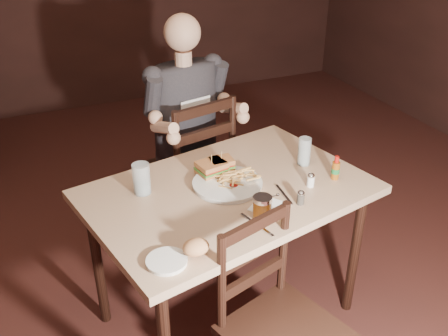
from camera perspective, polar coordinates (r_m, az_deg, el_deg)
name	(u,v)px	position (r m, az deg, el deg)	size (l,w,h in m)	color
room_shell	(190,79)	(1.69, -3.95, 10.08)	(7.00, 7.00, 7.00)	black
main_table	(228,203)	(2.30, 0.50, -3.98)	(1.39, 1.07, 0.77)	tan
chair_far	(187,170)	(2.99, -4.25, -0.23)	(0.45, 0.50, 0.98)	black
chair_near	(285,334)	(2.05, 7.00, -18.28)	(0.41, 0.45, 0.89)	black
diner	(188,99)	(2.76, -4.08, 7.89)	(0.52, 0.41, 0.90)	#2D2B30
dinner_plate	(227,185)	(2.27, 0.39, -1.92)	(0.31, 0.31, 0.02)	white
sandwich_left	(221,161)	(2.35, -0.30, 0.80)	(0.11, 0.09, 0.10)	#C3824C
sandwich_right	(212,164)	(2.32, -1.43, 0.50)	(0.13, 0.11, 0.11)	#C3824C
fries_pile	(237,177)	(2.28, 1.50, -1.02)	(0.24, 0.17, 0.04)	tan
ketchup_dollop	(234,185)	(2.24, 1.11, -1.98)	(0.04, 0.04, 0.01)	maroon
glass_left	(142,179)	(2.22, -9.40, -1.22)	(0.08, 0.08, 0.14)	silver
glass_right	(304,151)	(2.46, 9.17, 1.89)	(0.06, 0.06, 0.14)	silver
hot_sauce	(336,168)	(2.37, 12.66, 0.05)	(0.04, 0.04, 0.12)	#8D4A10
salt_shaker	(311,180)	(2.30, 9.88, -1.40)	(0.03, 0.03, 0.06)	white
pepper_shaker	(301,198)	(2.16, 8.76, -3.40)	(0.03, 0.03, 0.06)	#38332D
syrup_dispenser	(262,208)	(2.04, 4.38, -4.54)	(0.08, 0.08, 0.10)	#8D4A10
napkin	(268,206)	(2.14, 5.05, -4.39)	(0.14, 0.13, 0.00)	white
knife	(257,225)	(2.02, 3.78, -6.48)	(0.01, 0.20, 0.00)	silver
fork	(284,194)	(2.22, 6.86, -3.02)	(0.01, 0.17, 0.01)	silver
side_plate	(167,262)	(1.84, -6.55, -10.62)	(0.15, 0.15, 0.01)	white
bread_roll	(196,247)	(1.85, -3.23, -9.01)	(0.10, 0.08, 0.06)	tan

